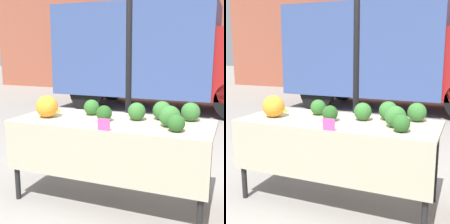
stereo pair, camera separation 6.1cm
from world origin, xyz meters
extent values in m
plane|color=gray|center=(0.00, 0.00, 0.00)|extent=(40.00, 40.00, 0.00)
cube|color=brown|center=(0.00, 8.04, 2.51)|extent=(16.00, 0.60, 5.02)
cylinder|color=black|center=(-0.11, 0.80, 1.36)|extent=(0.07, 0.07, 2.72)
cube|color=#384C84|center=(-1.27, 4.96, 1.43)|extent=(3.73, 2.07, 2.10)
cylinder|color=black|center=(-2.29, 4.11, 0.42)|extent=(0.84, 0.22, 0.84)
cylinder|color=black|center=(-2.29, 5.80, 0.42)|extent=(0.84, 0.22, 0.84)
cube|color=tan|center=(0.00, 0.00, 0.77)|extent=(1.84, 0.76, 0.03)
cube|color=tan|center=(0.00, -0.38, 0.54)|extent=(1.84, 0.01, 0.43)
cylinder|color=black|center=(-0.86, -0.32, 0.38)|extent=(0.05, 0.05, 0.76)
cylinder|color=black|center=(0.86, -0.32, 0.38)|extent=(0.05, 0.05, 0.76)
cylinder|color=black|center=(-0.86, 0.32, 0.38)|extent=(0.05, 0.05, 0.76)
cylinder|color=black|center=(0.86, 0.32, 0.38)|extent=(0.05, 0.05, 0.76)
sphere|color=orange|center=(-0.63, -0.11, 0.90)|extent=(0.21, 0.21, 0.21)
cone|color=#93B238|center=(-0.72, 0.13, 0.86)|extent=(0.17, 0.17, 0.14)
sphere|color=#285B23|center=(0.63, -0.19, 0.86)|extent=(0.14, 0.14, 0.14)
sphere|color=#336B2D|center=(0.21, 0.10, 0.87)|extent=(0.17, 0.17, 0.17)
sphere|color=#23511E|center=(-0.06, -0.05, 0.86)|extent=(0.15, 0.15, 0.15)
sphere|color=#336B2D|center=(0.42, 0.20, 0.88)|extent=(0.18, 0.18, 0.18)
sphere|color=#336B2D|center=(0.54, -0.05, 0.88)|extent=(0.18, 0.18, 0.18)
sphere|color=#2D6628|center=(-0.28, 0.16, 0.87)|extent=(0.16, 0.16, 0.16)
sphere|color=#336B2D|center=(0.68, 0.24, 0.88)|extent=(0.17, 0.17, 0.17)
cube|color=#EF4793|center=(0.07, -0.37, 0.84)|extent=(0.11, 0.01, 0.10)
camera|label=1|loc=(1.04, -2.62, 1.43)|focal=50.00mm
camera|label=2|loc=(1.10, -2.60, 1.43)|focal=50.00mm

